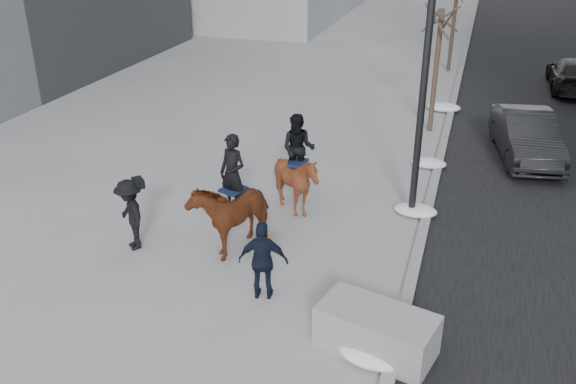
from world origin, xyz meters
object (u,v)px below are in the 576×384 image
(planter, at_px, (376,331))
(mounted_right, at_px, (297,175))
(car_near, at_px, (527,136))
(mounted_left, at_px, (232,207))

(planter, xyz_separation_m, mounted_right, (-2.99, 4.88, 0.66))
(planter, xyz_separation_m, car_near, (2.92, 10.79, 0.33))
(planter, distance_m, mounted_left, 4.86)
(planter, bearing_deg, car_near, 74.88)
(planter, relative_size, mounted_right, 0.79)
(planter, relative_size, mounted_left, 0.76)
(car_near, xyz_separation_m, mounted_left, (-6.87, -8.03, 0.28))
(mounted_right, bearing_deg, planter, -58.50)
(mounted_left, relative_size, mounted_right, 1.03)
(car_near, bearing_deg, mounted_right, -144.87)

